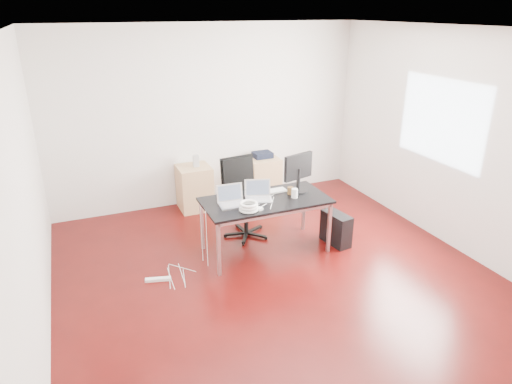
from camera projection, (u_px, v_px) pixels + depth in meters
name	position (u px, v px, depth m)	size (l,w,h in m)	color
room_shell	(278.00, 162.00, 5.03)	(5.00, 5.00, 5.00)	#3A0706
desk	(265.00, 203.00, 5.80)	(1.60, 0.80, 0.73)	black
office_chair	(243.00, 194.00, 6.28)	(0.53, 0.55, 1.08)	black
filing_cabinet_left	(195.00, 188.00, 7.19)	(0.50, 0.50, 0.70)	#A98154
filing_cabinet_right	(263.00, 178.00, 7.61)	(0.50, 0.50, 0.70)	#A98154
pc_tower	(336.00, 229.00, 6.15)	(0.20, 0.45, 0.44)	black
wastebasket	(202.00, 198.00, 7.33)	(0.24, 0.24, 0.28)	black
power_strip	(158.00, 279.00, 5.37)	(0.30, 0.06, 0.04)	white
laptop_left	(232.00, 200.00, 5.62)	(0.34, 0.27, 0.23)	silver
laptop_right	(259.00, 195.00, 5.77)	(0.39, 0.34, 0.23)	silver
monitor	(298.00, 171.00, 5.95)	(0.45, 0.26, 0.51)	black
keyboard	(270.00, 192.00, 6.00)	(0.44, 0.14, 0.02)	white
cup_white	(295.00, 193.00, 5.81)	(0.08, 0.08, 0.12)	white
cup_brown	(290.00, 191.00, 5.92)	(0.08, 0.08, 0.10)	brown
cable_coil	(249.00, 207.00, 5.44)	(0.24, 0.24, 0.11)	white
power_adapter	(259.00, 209.00, 5.48)	(0.07, 0.07, 0.03)	white
speaker	(196.00, 161.00, 7.03)	(0.09, 0.08, 0.18)	#9E9E9E
navy_garment	(262.00, 155.00, 7.48)	(0.30, 0.24, 0.09)	black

